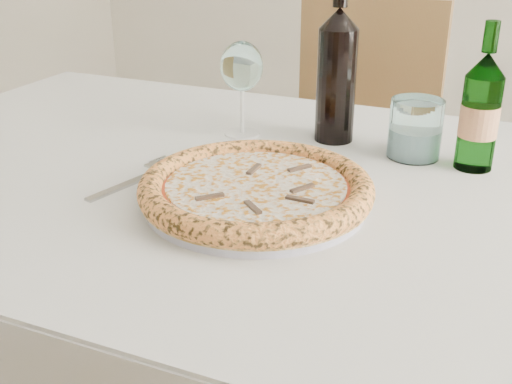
% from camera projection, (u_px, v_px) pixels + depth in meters
% --- Properties ---
extents(dining_table, '(1.59, 0.97, 0.76)m').
position_uv_depth(dining_table, '(278.00, 226.00, 1.04)').
color(dining_table, brown).
rests_on(dining_table, floor).
extents(chair_far, '(0.44, 0.44, 0.93)m').
position_uv_depth(chair_far, '(355.00, 146.00, 1.81)').
color(chair_far, brown).
rests_on(chair_far, floor).
extents(plate, '(0.32, 0.32, 0.02)m').
position_uv_depth(plate, '(256.00, 199.00, 0.92)').
color(plate, silver).
rests_on(plate, dining_table).
extents(pizza, '(0.34, 0.34, 0.03)m').
position_uv_depth(pizza, '(256.00, 188.00, 0.91)').
color(pizza, tan).
rests_on(pizza, plate).
extents(fork, '(0.06, 0.22, 0.00)m').
position_uv_depth(fork, '(136.00, 178.00, 1.01)').
color(fork, '#A5A5A5').
rests_on(fork, dining_table).
extents(wine_glass, '(0.08, 0.08, 0.17)m').
position_uv_depth(wine_glass, '(242.00, 69.00, 1.16)').
color(wine_glass, white).
rests_on(wine_glass, dining_table).
extents(tumbler, '(0.09, 0.09, 0.10)m').
position_uv_depth(tumbler, '(415.00, 133.00, 1.08)').
color(tumbler, white).
rests_on(tumbler, dining_table).
extents(beer_bottle, '(0.06, 0.06, 0.24)m').
position_uv_depth(beer_bottle, '(480.00, 112.00, 1.02)').
color(beer_bottle, '#459143').
rests_on(beer_bottle, dining_table).
extents(wine_bottle, '(0.07, 0.07, 0.29)m').
position_uv_depth(wine_bottle, '(337.00, 74.00, 1.13)').
color(wine_bottle, black).
rests_on(wine_bottle, dining_table).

